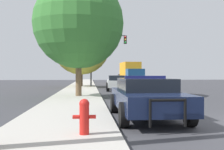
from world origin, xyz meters
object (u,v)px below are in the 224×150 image
Objects in this scene: fire_hydrant at (84,115)px; police_car at (146,96)px; traffic_light at (105,49)px; car_background_distant at (122,77)px; car_background_midblock at (117,82)px; box_truck at (131,72)px; tree_sidewalk_mid at (81,46)px; tree_sidewalk_near at (79,23)px.

police_car is at bearing 55.23° from fire_hydrant.
car_background_distant is at bearing 78.46° from traffic_light.
car_background_midblock is (2.55, 18.05, 0.15)m from fire_hydrant.
car_background_distant reaches higher than fire_hydrant.
police_car is at bearing 78.90° from box_truck.
car_background_distant is 0.64× the size of tree_sidewalk_mid.
police_car is 21.21m from tree_sidewalk_mid.
car_background_distant is (6.34, 46.17, 0.16)m from fire_hydrant.
tree_sidewalk_mid is at bearing -104.87° from car_background_distant.
tree_sidewalk_mid reaches higher than car_background_distant.
car_background_distant is (4.50, 22.05, -3.39)m from traffic_light.
car_background_distant is 0.67× the size of box_truck.
tree_sidewalk_mid is 12.77m from tree_sidewalk_near.
fire_hydrant is 11.58m from tree_sidewalk_near.
tree_sidewalk_near is at bearing 92.74° from fire_hydrant.
traffic_light reaches higher than fire_hydrant.
fire_hydrant is 24.45m from traffic_light.
car_background_midblock is at bearing -95.19° from car_background_distant.
tree_sidewalk_near reaches higher than car_background_distant.
traffic_light is 13.48m from tree_sidewalk_near.
traffic_light is at bearing -89.52° from police_car.
tree_sidewalk_mid reaches higher than police_car.
police_car is 0.68× the size of tree_sidewalk_mid.
box_truck reaches higher than car_background_distant.
police_car is 32.30m from box_truck.
tree_sidewalk_mid is (-3.26, 5.58, 3.70)m from car_background_midblock.
car_background_distant is at bearing 72.65° from tree_sidewalk_mid.
traffic_light is 2.61m from tree_sidewalk_mid.
box_truck is at bearing 80.23° from car_background_midblock.
box_truck is (4.50, 10.78, -2.44)m from traffic_light.
tree_sidewalk_near is (0.18, -12.77, 0.14)m from tree_sidewalk_mid.
tree_sidewalk_mid is at bearing -82.52° from police_car.
tree_sidewalk_near is at bearing -72.29° from police_car.
car_background_distant reaches higher than car_background_midblock.
traffic_light is at bearing 79.93° from tree_sidewalk_near.
box_truck is at bearing 67.32° from traffic_light.
traffic_light is 0.77× the size of tree_sidewalk_mid.
tree_sidewalk_near is at bearing -100.07° from traffic_light.
police_car is 0.88× the size of traffic_light.
tree_sidewalk_near is (-0.52, 10.86, 3.99)m from fire_hydrant.
police_car is 6.17× the size of fire_hydrant.
traffic_light is at bearing 99.61° from car_background_midblock.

